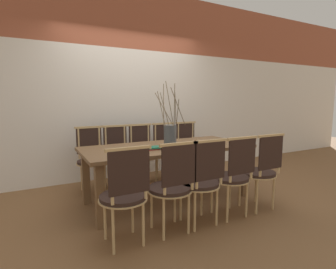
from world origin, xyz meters
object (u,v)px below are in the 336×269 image
at_px(chair_far_center, 143,152).
at_px(dining_table, 168,153).
at_px(book_stack, 154,148).
at_px(chair_near_center, 202,179).
at_px(vase_centerpiece, 170,134).

bearing_deg(chair_far_center, dining_table, 91.22).
xyz_separation_m(chair_far_center, book_stack, (-0.25, -0.95, 0.24)).
distance_m(chair_near_center, vase_centerpiece, 0.90).
distance_m(vase_centerpiece, book_stack, 0.35).
height_order(dining_table, book_stack, book_stack).
relative_size(chair_near_center, chair_far_center, 1.00).
xyz_separation_m(dining_table, book_stack, (-0.27, -0.13, 0.11)).
bearing_deg(book_stack, dining_table, 25.64).
relative_size(chair_far_center, vase_centerpiece, 1.13).
distance_m(chair_near_center, book_stack, 0.77).
bearing_deg(chair_near_center, dining_table, 87.61).
xyz_separation_m(chair_far_center, vase_centerpiece, (0.05, -0.82, 0.38)).
height_order(dining_table, chair_far_center, chair_far_center).
height_order(chair_far_center, vase_centerpiece, vase_centerpiece).
bearing_deg(vase_centerpiece, chair_near_center, -94.56).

